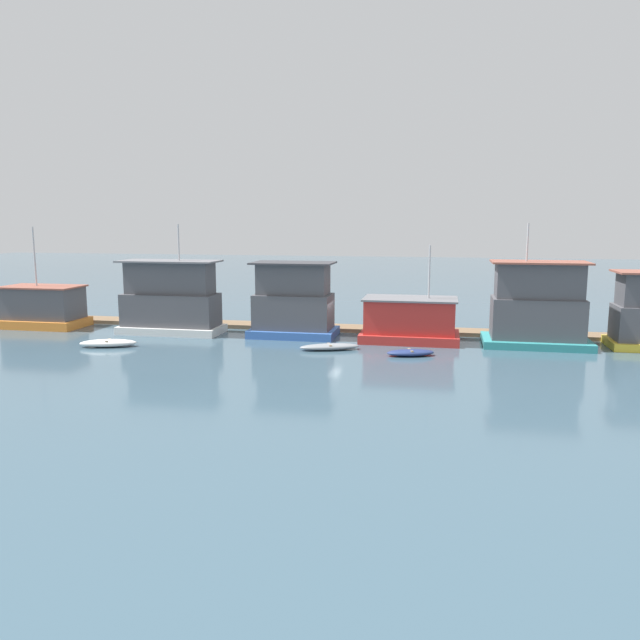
% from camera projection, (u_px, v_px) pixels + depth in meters
% --- Properties ---
extents(ground_plane, '(200.00, 200.00, 0.00)m').
position_uv_depth(ground_plane, '(323.00, 338.00, 43.60)').
color(ground_plane, '#385160').
extents(dock_walkway, '(59.60, 2.16, 0.30)m').
position_uv_depth(dock_walkway, '(331.00, 328.00, 46.68)').
color(dock_walkway, brown).
rests_on(dock_walkway, ground_plane).
extents(houseboat_orange, '(6.14, 3.58, 7.63)m').
position_uv_depth(houseboat_orange, '(43.00, 307.00, 47.72)').
color(houseboat_orange, orange).
rests_on(houseboat_orange, ground_plane).
extents(houseboat_white, '(7.40, 3.22, 7.84)m').
position_uv_depth(houseboat_white, '(171.00, 301.00, 45.02)').
color(houseboat_white, white).
rests_on(houseboat_white, ground_plane).
extents(houseboat_blue, '(6.04, 3.65, 5.24)m').
position_uv_depth(houseboat_blue, '(294.00, 303.00, 43.77)').
color(houseboat_blue, '#3866B7').
rests_on(houseboat_blue, ground_plane).
extents(houseboat_red, '(6.58, 3.96, 6.49)m').
position_uv_depth(houseboat_red, '(410.00, 320.00, 42.12)').
color(houseboat_red, red).
rests_on(houseboat_red, ground_plane).
extents(houseboat_teal, '(6.78, 4.08, 7.94)m').
position_uv_depth(houseboat_teal, '(537.00, 308.00, 40.42)').
color(houseboat_teal, teal).
rests_on(houseboat_teal, ground_plane).
extents(dinghy_white, '(3.77, 2.10, 0.50)m').
position_uv_depth(dinghy_white, '(108.00, 343.00, 40.33)').
color(dinghy_white, white).
rests_on(dinghy_white, ground_plane).
extents(dinghy_grey, '(3.92, 2.28, 0.40)m').
position_uv_depth(dinghy_grey, '(330.00, 347.00, 39.38)').
color(dinghy_grey, gray).
rests_on(dinghy_grey, ground_plane).
extents(dinghy_navy, '(3.09, 1.91, 0.40)m').
position_uv_depth(dinghy_navy, '(410.00, 353.00, 37.65)').
color(dinghy_navy, navy).
rests_on(dinghy_navy, ground_plane).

